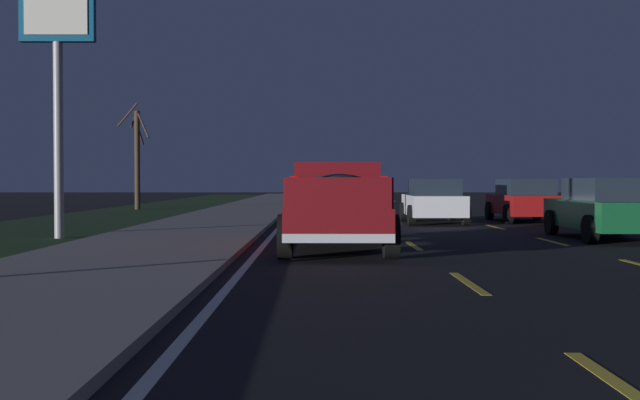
# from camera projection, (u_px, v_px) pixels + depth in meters

# --- Properties ---
(ground) EXTENTS (144.00, 144.00, 0.00)m
(ground) POSITION_uv_depth(u_px,v_px,m) (419.00, 219.00, 29.35)
(ground) COLOR black
(sidewalk_shoulder) EXTENTS (108.00, 4.00, 0.12)m
(sidewalk_shoulder) POSITION_uv_depth(u_px,v_px,m) (226.00, 218.00, 29.33)
(sidewalk_shoulder) COLOR gray
(sidewalk_shoulder) RESTS_ON ground
(grass_verge) EXTENTS (108.00, 6.00, 0.01)m
(grass_verge) POSITION_uv_depth(u_px,v_px,m) (96.00, 219.00, 29.32)
(grass_verge) COLOR #1E3819
(grass_verge) RESTS_ON ground
(lane_markings) EXTENTS (108.00, 7.04, 0.01)m
(lane_markings) POSITION_uv_depth(u_px,v_px,m) (337.00, 216.00, 32.36)
(lane_markings) COLOR yellow
(lane_markings) RESTS_ON ground
(pickup_truck) EXTENTS (5.45, 2.34, 1.87)m
(pickup_truck) POSITION_uv_depth(u_px,v_px,m) (337.00, 204.00, 16.20)
(pickup_truck) COLOR maroon
(pickup_truck) RESTS_ON ground
(sedan_green) EXTENTS (4.41, 2.03, 1.54)m
(sedan_green) POSITION_uv_depth(u_px,v_px,m) (606.00, 208.00, 19.18)
(sedan_green) COLOR #14592D
(sedan_green) RESTS_ON ground
(sedan_red) EXTENTS (4.42, 2.05, 1.54)m
(sedan_red) POSITION_uv_depth(u_px,v_px,m) (524.00, 200.00, 27.39)
(sedan_red) COLOR maroon
(sedan_red) RESTS_ON ground
(sedan_white) EXTENTS (4.44, 2.08, 1.54)m
(sedan_white) POSITION_uv_depth(u_px,v_px,m) (433.00, 201.00, 26.58)
(sedan_white) COLOR silver
(sedan_white) RESTS_ON ground
(gas_price_sign) EXTENTS (0.27, 1.90, 7.20)m
(gas_price_sign) POSITION_uv_depth(u_px,v_px,m) (57.00, 25.00, 19.35)
(gas_price_sign) COLOR #99999E
(gas_price_sign) RESTS_ON ground
(bare_tree_far) EXTENTS (2.03, 1.83, 5.54)m
(bare_tree_far) POSITION_uv_depth(u_px,v_px,m) (137.00, 155.00, 39.53)
(bare_tree_far) COLOR #423323
(bare_tree_far) RESTS_ON ground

